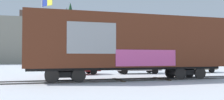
{
  "coord_description": "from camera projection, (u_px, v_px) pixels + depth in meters",
  "views": [
    {
      "loc": [
        -6.52,
        -16.72,
        1.64
      ],
      "look_at": [
        -1.99,
        2.15,
        2.24
      ],
      "focal_mm": 38.76,
      "sensor_mm": 36.0,
      "label": 1
    }
  ],
  "objects": [
    {
      "name": "freight_car",
      "position": [
        129.0,
        43.0,
        17.52
      ],
      "size": [
        14.49,
        3.57,
        4.84
      ],
      "color": "#5B2B19",
      "rests_on": "ground_plane"
    },
    {
      "name": "hillside",
      "position": [
        74.0,
        45.0,
        81.8
      ],
      "size": [
        159.24,
        42.4,
        16.58
      ],
      "color": "gray",
      "rests_on": "ground_plane"
    },
    {
      "name": "track",
      "position": [
        106.0,
        80.0,
        16.96
      ],
      "size": [
        60.01,
        4.43,
        0.08
      ],
      "color": "#4C4742",
      "rests_on": "ground_plane"
    },
    {
      "name": "parked_car_silver",
      "position": [
        137.0,
        65.0,
        24.39
      ],
      "size": [
        4.63,
        2.21,
        1.78
      ],
      "color": "#B7BABF",
      "rests_on": "ground_plane"
    },
    {
      "name": "flagpole",
      "position": [
        44.0,
        21.0,
        27.35
      ],
      "size": [
        1.23,
        1.26,
        8.7
      ],
      "color": "silver",
      "rests_on": "ground_plane"
    },
    {
      "name": "parked_car_red",
      "position": [
        74.0,
        66.0,
        22.99
      ],
      "size": [
        4.85,
        2.45,
        1.69
      ],
      "color": "#B21E1E",
      "rests_on": "ground_plane"
    },
    {
      "name": "ground_plane",
      "position": [
        145.0,
        80.0,
        17.73
      ],
      "size": [
        260.0,
        260.0,
        0.0
      ],
      "primitive_type": "plane",
      "color": "silver"
    },
    {
      "name": "parked_car_tan",
      "position": [
        194.0,
        65.0,
        26.01
      ],
      "size": [
        4.84,
        2.21,
        1.65
      ],
      "color": "#9E8966",
      "rests_on": "ground_plane"
    }
  ]
}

